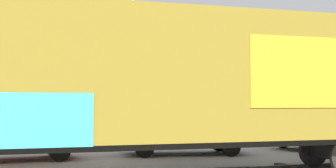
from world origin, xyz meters
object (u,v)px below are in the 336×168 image
Objects in this scene: freight_car at (151,79)px; parked_car_black at (182,128)px; flagpole at (137,24)px; parked_car_red at (5,135)px; parked_car_green at (325,128)px.

freight_car is 3.88× the size of parked_car_black.
parked_car_black is (0.11, -6.55, -4.85)m from flagpole.
freight_car is 11.99m from flagpole.
parked_car_green is at bearing 0.77° from parked_car_red.
parked_car_black is at bearing 62.44° from freight_car.
parked_car_red is (-3.56, 4.75, -1.62)m from freight_car.
parked_car_red is 1.03× the size of parked_car_green.
parked_car_red is at bearing -179.23° from parked_car_green.
freight_car is at bearing -101.78° from flagpole.
freight_car is at bearing -117.56° from parked_car_black.
parked_car_red is at bearing -132.21° from flagpole.
parked_car_red is 12.21m from parked_car_green.
flagpole is at bearing 91.00° from parked_car_black.
parked_car_black is 1.02× the size of parked_car_green.
flagpole is at bearing 47.79° from parked_car_red.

